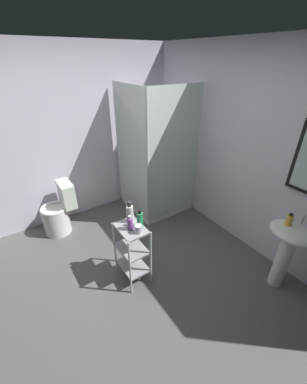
# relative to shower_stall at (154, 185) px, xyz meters

# --- Properties ---
(ground_plane) EXTENTS (4.20, 4.20, 0.02)m
(ground_plane) POSITION_rel_shower_stall_xyz_m (1.20, -1.23, -0.47)
(ground_plane) COLOR #545452
(wall_back) EXTENTS (4.20, 0.14, 2.50)m
(wall_back) POSITION_rel_shower_stall_xyz_m (1.21, 0.62, 0.79)
(wall_back) COLOR silver
(wall_back) RESTS_ON ground_plane
(wall_left) EXTENTS (0.10, 4.20, 2.50)m
(wall_left) POSITION_rel_shower_stall_xyz_m (-0.65, -1.23, 0.79)
(wall_left) COLOR silver
(wall_left) RESTS_ON ground_plane
(shower_stall) EXTENTS (0.92, 0.92, 2.00)m
(shower_stall) POSITION_rel_shower_stall_xyz_m (0.00, 0.00, 0.00)
(shower_stall) COLOR white
(shower_stall) RESTS_ON ground_plane
(pedestal_sink) EXTENTS (0.46, 0.37, 0.81)m
(pedestal_sink) POSITION_rel_shower_stall_xyz_m (2.08, 0.29, 0.12)
(pedestal_sink) COLOR white
(pedestal_sink) RESTS_ON ground_plane
(sink_faucet) EXTENTS (0.03, 0.03, 0.10)m
(sink_faucet) POSITION_rel_shower_stall_xyz_m (2.08, 0.41, 0.40)
(sink_faucet) COLOR silver
(sink_faucet) RESTS_ON pedestal_sink
(toilet) EXTENTS (0.37, 0.49, 0.76)m
(toilet) POSITION_rel_shower_stall_xyz_m (-0.28, -1.49, -0.15)
(toilet) COLOR white
(toilet) RESTS_ON ground_plane
(storage_cart) EXTENTS (0.38, 0.28, 0.74)m
(storage_cart) POSITION_rel_shower_stall_xyz_m (1.08, -1.03, -0.03)
(storage_cart) COLOR silver
(storage_cart) RESTS_ON ground_plane
(hand_soap_bottle) EXTENTS (0.06, 0.06, 0.14)m
(hand_soap_bottle) POSITION_rel_shower_stall_xyz_m (2.01, 0.28, 0.41)
(hand_soap_bottle) COLOR gold
(hand_soap_bottle) RESTS_ON pedestal_sink
(conditioner_bottle_purple) EXTENTS (0.06, 0.06, 0.17)m
(conditioner_bottle_purple) POSITION_rel_shower_stall_xyz_m (1.11, -1.05, 0.35)
(conditioner_bottle_purple) COLOR purple
(conditioner_bottle_purple) RESTS_ON storage_cart
(body_wash_bottle_green) EXTENTS (0.06, 0.06, 0.21)m
(body_wash_bottle_green) POSITION_rel_shower_stall_xyz_m (1.12, -0.94, 0.37)
(body_wash_bottle_green) COLOR #2B9960
(body_wash_bottle_green) RESTS_ON storage_cart
(lotion_bottle_white) EXTENTS (0.08, 0.08, 0.25)m
(lotion_bottle_white) POSITION_rel_shower_stall_xyz_m (0.98, -0.98, 0.38)
(lotion_bottle_white) COLOR white
(lotion_bottle_white) RESTS_ON storage_cart
(rinse_cup) EXTENTS (0.08, 0.08, 0.09)m
(rinse_cup) POSITION_rel_shower_stall_xyz_m (1.20, -1.00, 0.32)
(rinse_cup) COLOR silver
(rinse_cup) RESTS_ON storage_cart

